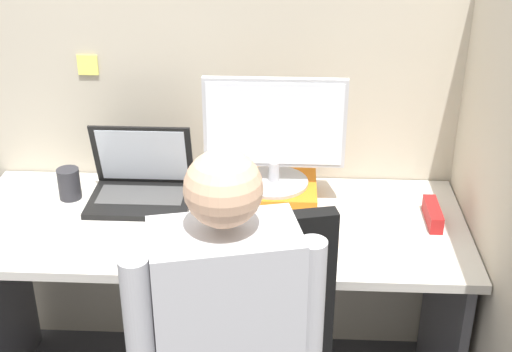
# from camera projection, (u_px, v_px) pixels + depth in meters

# --- Properties ---
(cubicle_panel_back) EXTENTS (2.14, 0.05, 1.54)m
(cubicle_panel_back) POSITION_uv_depth(u_px,v_px,m) (225.00, 168.00, 2.64)
(cubicle_panel_back) COLOR #B7AD99
(cubicle_panel_back) RESTS_ON ground
(cubicle_panel_right) EXTENTS (0.04, 1.28, 1.54)m
(cubicle_panel_right) POSITION_uv_depth(u_px,v_px,m) (481.00, 233.00, 2.23)
(cubicle_panel_right) COLOR #B7AD99
(cubicle_panel_right) RESTS_ON ground
(desk) EXTENTS (1.64, 0.65, 0.75)m
(desk) POSITION_uv_depth(u_px,v_px,m) (217.00, 265.00, 2.42)
(desk) COLOR beige
(desk) RESTS_ON ground
(paper_box) EXTENTS (0.29, 0.25, 0.08)m
(paper_box) POSITION_uv_depth(u_px,v_px,m) (274.00, 193.00, 2.42)
(paper_box) COLOR orange
(paper_box) RESTS_ON desk
(monitor) EXTENTS (0.47, 0.23, 0.37)m
(monitor) POSITION_uv_depth(u_px,v_px,m) (274.00, 132.00, 2.32)
(monitor) COLOR #B2B2B7
(monitor) RESTS_ON paper_box
(laptop) EXTENTS (0.35, 0.25, 0.26)m
(laptop) POSITION_uv_depth(u_px,v_px,m) (141.00, 186.00, 2.44)
(laptop) COLOR black
(laptop) RESTS_ON desk
(mouse) EXTENTS (0.07, 0.05, 0.04)m
(mouse) POSITION_uv_depth(u_px,v_px,m) (195.00, 234.00, 2.22)
(mouse) COLOR silver
(mouse) RESTS_ON desk
(stapler) EXTENTS (0.04, 0.17, 0.06)m
(stapler) POSITION_uv_depth(u_px,v_px,m) (433.00, 214.00, 2.32)
(stapler) COLOR #A31919
(stapler) RESTS_ON desk
(carrot_toy) EXTENTS (0.05, 0.12, 0.05)m
(carrot_toy) POSITION_uv_depth(u_px,v_px,m) (332.00, 240.00, 2.18)
(carrot_toy) COLOR orange
(carrot_toy) RESTS_ON desk
(pen_cup) EXTENTS (0.08, 0.08, 0.11)m
(pen_cup) POSITION_uv_depth(u_px,v_px,m) (69.00, 184.00, 2.45)
(pen_cup) COLOR #28282D
(pen_cup) RESTS_ON desk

